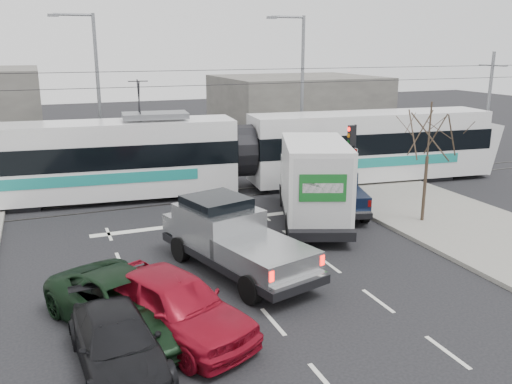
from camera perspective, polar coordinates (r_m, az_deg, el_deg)
name	(u,v)px	position (r m, az deg, el deg)	size (l,w,h in m)	color
ground	(284,272)	(18.37, 2.96, -8.36)	(120.00, 120.00, 0.00)	black
sidewalk_right	(492,236)	(23.34, 23.56, -4.26)	(6.00, 60.00, 0.15)	gray
rails	(201,197)	(27.26, -5.79, -0.49)	(60.00, 1.60, 0.03)	#33302D
building_right	(296,108)	(43.94, 4.27, 8.80)	(12.00, 10.00, 5.00)	slate
bare_tree	(429,135)	(23.33, 17.76, 5.73)	(2.40, 2.40, 5.00)	#47382B
traffic_signal	(352,146)	(26.06, 10.10, 4.78)	(0.44, 0.44, 3.60)	black
street_lamp_near	(299,84)	(32.71, 4.60, 11.22)	(2.38, 0.25, 9.00)	slate
street_lamp_far	(95,87)	(31.50, -16.61, 10.51)	(2.38, 0.25, 9.00)	slate
catenary	(199,120)	(26.48, -6.01, 7.60)	(60.00, 0.20, 7.00)	black
tram	(241,152)	(27.99, -1.57, 4.22)	(28.05, 5.72, 5.70)	white
silver_pickup	(231,236)	(18.19, -2.70, -4.66)	(3.85, 6.80, 2.34)	black
box_truck	(313,182)	(22.91, 6.03, 1.05)	(4.90, 7.60, 3.60)	black
navy_pickup	(335,188)	(24.99, 8.36, 0.44)	(3.20, 5.35, 2.12)	black
green_car	(127,304)	(14.97, -13.47, -11.35)	(2.48, 5.37, 1.49)	black
red_car	(174,304)	(14.44, -8.61, -11.61)	(2.03, 5.05, 1.72)	maroon
dark_car	(117,342)	(13.47, -14.38, -15.04)	(1.84, 4.52, 1.31)	black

